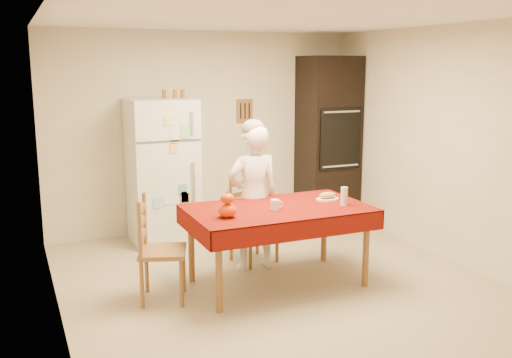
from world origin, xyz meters
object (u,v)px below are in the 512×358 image
wine_glass (344,196)px  oven_cabinet (328,140)px  coffee_mug (275,205)px  dining_table (278,214)px  seated_woman (253,198)px  refrigerator (163,171)px  bread_plate (327,199)px  chair_left (155,246)px  pumpkin_lower (227,210)px  chair_far (250,215)px

wine_glass → oven_cabinet: bearing=63.2°
coffee_mug → dining_table: bearing=50.1°
oven_cabinet → dining_table: 2.51m
seated_woman → coffee_mug: size_ratio=14.96×
seated_woman → wine_glass: (0.65, -0.67, 0.10)m
refrigerator → bread_plate: bearing=-54.9°
chair_left → bread_plate: (1.74, -0.02, 0.26)m
pumpkin_lower → wine_glass: size_ratio=0.95×
pumpkin_lower → bread_plate: size_ratio=0.70×
oven_cabinet → dining_table: (-1.64, -1.85, -0.41)m
chair_far → wine_glass: bearing=-72.7°
chair_left → coffee_mug: chair_left is taller
refrigerator → pumpkin_lower: 1.96m
chair_far → seated_woman: size_ratio=0.64×
chair_left → seated_woman: seated_woman is taller
bread_plate → chair_left: bearing=179.3°
chair_left → pumpkin_lower: chair_left is taller
oven_cabinet → dining_table: oven_cabinet is taller
chair_far → bread_plate: (0.55, -0.67, 0.26)m
wine_glass → seated_woman: bearing=134.1°
chair_left → pumpkin_lower: size_ratio=5.66×
seated_woman → bread_plate: size_ratio=6.23×
seated_woman → dining_table: bearing=97.2°
chair_left → oven_cabinet: bearing=-38.4°
wine_glass → coffee_mug: bearing=172.4°
refrigerator → seated_woman: size_ratio=1.14×
chair_left → seated_woman: size_ratio=0.64×
wine_glass → bread_plate: bearing=97.3°
seated_woman → wine_glass: 0.94m
seated_woman → oven_cabinet: bearing=-138.6°
dining_table → wine_glass: size_ratio=9.66×
dining_table → pumpkin_lower: pumpkin_lower is taller
coffee_mug → pumpkin_lower: (-0.49, -0.06, 0.01)m
oven_cabinet → coffee_mug: bearing=-131.4°
chair_left → seated_woman: (1.12, 0.40, 0.24)m
seated_woman → pumpkin_lower: seated_woman is taller
refrigerator → pumpkin_lower: size_ratio=10.13×
oven_cabinet → chair_far: 2.04m
oven_cabinet → coffee_mug: 2.61m
oven_cabinet → bread_plate: size_ratio=9.17×
oven_cabinet → pumpkin_lower: size_ratio=13.11×
dining_table → wine_glass: (0.61, -0.18, 0.16)m
seated_woman → wine_glass: size_ratio=8.50×
dining_table → coffee_mug: (-0.08, -0.09, 0.12)m
oven_cabinet → pumpkin_lower: oven_cabinet is taller
refrigerator → wine_glass: bearing=-57.8°
seated_woman → bread_plate: bearing=148.1°
chair_far → bread_plate: bearing=-65.6°
refrigerator → oven_cabinet: size_ratio=0.77×
oven_cabinet → coffee_mug: size_ratio=22.00×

